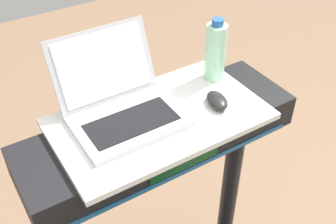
# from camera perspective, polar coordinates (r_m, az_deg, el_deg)

# --- Properties ---
(desk_board) EXTENTS (0.65, 0.38, 0.02)m
(desk_board) POSITION_cam_1_polar(r_m,az_deg,el_deg) (1.28, -1.19, -0.92)
(desk_board) COLOR white
(desk_board) RESTS_ON treadmill_base
(laptop) EXTENTS (0.33, 0.32, 0.23)m
(laptop) POSITION_cam_1_polar(r_m,az_deg,el_deg) (1.26, -6.52, 1.30)
(laptop) COLOR #B7B7BC
(laptop) RESTS_ON desk_board
(computer_mouse) EXTENTS (0.08, 0.11, 0.03)m
(computer_mouse) POSITION_cam_1_polar(r_m,az_deg,el_deg) (1.32, 6.72, 1.57)
(computer_mouse) COLOR black
(computer_mouse) RESTS_ON desk_board
(water_bottle) EXTENTS (0.07, 0.07, 0.22)m
(water_bottle) POSITION_cam_1_polar(r_m,az_deg,el_deg) (1.41, 6.50, 8.25)
(water_bottle) COLOR #9EDBB2
(water_bottle) RESTS_ON desk_board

